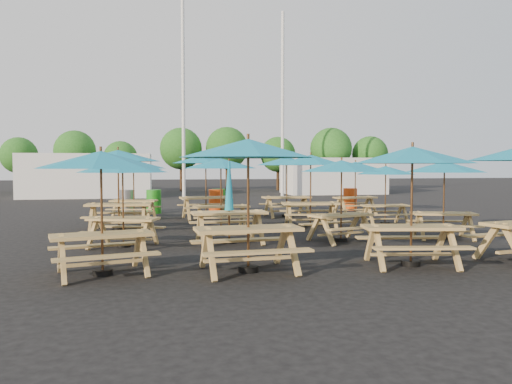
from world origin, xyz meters
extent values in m
plane|color=black|center=(0.00, 0.00, 0.00)|extent=(120.00, 120.00, 0.00)
cube|color=tan|center=(-4.37, -6.30, 0.75)|extent=(1.93, 1.13, 0.06)
cube|color=tan|center=(-4.21, -6.94, 0.45)|extent=(1.82, 0.69, 0.04)
cube|color=tan|center=(-4.53, -5.65, 0.45)|extent=(1.82, 0.69, 0.04)
cylinder|color=black|center=(-4.37, -6.30, 0.05)|extent=(0.36, 0.36, 0.10)
cylinder|color=brown|center=(-4.37, -6.30, 1.16)|extent=(0.04, 0.04, 2.32)
cone|color=#147CA3|center=(-4.37, -6.30, 2.14)|extent=(2.87, 2.87, 0.32)
cube|color=tan|center=(-4.23, -3.06, 0.70)|extent=(1.84, 1.19, 0.06)
cube|color=tan|center=(-4.43, -3.66, 0.43)|extent=(1.70, 0.78, 0.04)
cube|color=tan|center=(-4.03, -2.47, 0.43)|extent=(1.70, 0.78, 0.04)
cylinder|color=black|center=(-4.23, -3.06, 0.05)|extent=(0.34, 0.34, 0.10)
cylinder|color=brown|center=(-4.23, -3.06, 1.09)|extent=(0.04, 0.04, 2.19)
cone|color=#147CA3|center=(-4.23, -3.06, 2.02)|extent=(2.83, 2.83, 0.30)
cube|color=tan|center=(-4.61, 0.22, 0.82)|extent=(2.02, 0.86, 0.07)
cube|color=tan|center=(-4.64, -0.51, 0.50)|extent=(2.00, 0.36, 0.04)
cube|color=tan|center=(-4.58, 0.94, 0.50)|extent=(2.00, 0.36, 0.04)
cylinder|color=black|center=(-4.61, 0.22, 0.06)|extent=(0.40, 0.40, 0.11)
cylinder|color=brown|center=(-4.61, 0.22, 1.27)|extent=(0.05, 0.05, 2.54)
cone|color=#147CA3|center=(-4.61, 0.22, 2.34)|extent=(2.70, 2.70, 0.35)
cube|color=tan|center=(-4.33, 3.53, 0.71)|extent=(1.82, 1.03, 0.06)
cube|color=tan|center=(-4.47, 2.92, 0.43)|extent=(1.73, 0.61, 0.04)
cube|color=tan|center=(-4.19, 4.14, 0.43)|extent=(1.73, 0.61, 0.04)
cylinder|color=black|center=(-4.33, 3.53, 0.05)|extent=(0.34, 0.34, 0.10)
cylinder|color=brown|center=(-4.33, 3.53, 1.10)|extent=(0.04, 0.04, 2.19)
cone|color=#147CA3|center=(-4.33, 3.53, 2.02)|extent=(2.67, 2.67, 0.31)
cube|color=tan|center=(-1.66, -6.52, 0.82)|extent=(2.06, 0.94, 0.07)
cube|color=tan|center=(-1.60, -7.25, 0.50)|extent=(2.02, 0.44, 0.04)
cube|color=tan|center=(-1.72, -5.79, 0.50)|extent=(2.02, 0.44, 0.04)
cylinder|color=black|center=(-1.66, -6.52, 0.06)|extent=(0.40, 0.40, 0.11)
cylinder|color=brown|center=(-1.66, -6.52, 1.28)|extent=(0.05, 0.05, 2.56)
cone|color=#147CA3|center=(-1.66, -6.52, 2.36)|extent=(2.81, 2.81, 0.36)
cube|color=tan|center=(-1.55, -2.92, 0.80)|extent=(1.98, 0.85, 0.06)
cube|color=tan|center=(-1.51, -3.64, 0.49)|extent=(1.96, 0.37, 0.04)
cube|color=tan|center=(-1.58, -2.21, 0.49)|extent=(1.96, 0.37, 0.04)
cylinder|color=black|center=(-1.55, -2.92, 0.05)|extent=(0.39, 0.39, 0.11)
cylinder|color=brown|center=(-1.55, -2.92, 1.24)|extent=(0.05, 0.05, 2.48)
cone|color=#147CA3|center=(-1.55, -2.92, 1.67)|extent=(0.24, 0.24, 1.62)
cube|color=tan|center=(-1.43, -0.06, 0.74)|extent=(1.80, 0.74, 0.06)
cube|color=tan|center=(-1.44, -0.71, 0.45)|extent=(1.79, 0.29, 0.04)
cube|color=tan|center=(-1.41, 0.60, 0.45)|extent=(1.79, 0.29, 0.04)
cylinder|color=black|center=(-1.43, -0.06, 0.05)|extent=(0.36, 0.36, 0.10)
cylinder|color=brown|center=(-1.43, -0.06, 1.14)|extent=(0.04, 0.04, 2.28)
cone|color=#147CA3|center=(-1.43, -0.06, 2.11)|extent=(2.38, 2.38, 0.32)
cube|color=tan|center=(-1.62, 3.33, 0.80)|extent=(2.04, 1.01, 0.07)
cube|color=tan|center=(-1.52, 2.62, 0.49)|extent=(1.97, 0.52, 0.04)
cube|color=tan|center=(-1.71, 4.04, 0.49)|extent=(1.97, 0.52, 0.04)
cylinder|color=black|center=(-1.62, 3.33, 0.05)|extent=(0.39, 0.39, 0.11)
cylinder|color=brown|center=(-1.62, 3.33, 1.25)|extent=(0.05, 0.05, 2.50)
cone|color=#147CA3|center=(-1.62, 3.33, 2.30)|extent=(2.85, 2.85, 0.35)
cube|color=tan|center=(1.68, -6.56, 0.78)|extent=(2.00, 1.03, 0.06)
cube|color=tan|center=(1.57, -7.25, 0.48)|extent=(1.92, 0.56, 0.04)
cube|color=tan|center=(1.79, -5.87, 0.48)|extent=(1.92, 0.56, 0.04)
cylinder|color=black|center=(1.68, -6.56, 0.05)|extent=(0.38, 0.38, 0.11)
cylinder|color=brown|center=(1.68, -6.56, 1.22)|extent=(0.05, 0.05, 2.44)
cone|color=#147CA3|center=(1.68, -6.56, 2.24)|extent=(2.83, 2.83, 0.34)
cube|color=tan|center=(1.44, -3.19, 0.71)|extent=(1.84, 1.16, 0.06)
cube|color=tan|center=(1.63, -3.79, 0.43)|extent=(1.71, 0.75, 0.04)
cube|color=tan|center=(1.25, -2.59, 0.43)|extent=(1.71, 0.75, 0.04)
cylinder|color=black|center=(1.44, -3.19, 0.05)|extent=(0.34, 0.34, 0.10)
cylinder|color=brown|center=(1.44, -3.19, 1.10)|extent=(0.04, 0.04, 2.20)
cone|color=#147CA3|center=(1.44, -3.19, 2.03)|extent=(2.81, 2.81, 0.31)
cube|color=tan|center=(1.58, 0.08, 0.78)|extent=(1.96, 0.95, 0.06)
cube|color=tan|center=(1.50, -0.60, 0.47)|extent=(1.91, 0.48, 0.04)
cube|color=tan|center=(1.66, 0.77, 0.47)|extent=(1.91, 0.48, 0.04)
cylinder|color=black|center=(1.58, 0.08, 0.05)|extent=(0.38, 0.38, 0.10)
cylinder|color=brown|center=(1.58, 0.08, 1.21)|extent=(0.05, 0.05, 2.41)
cone|color=#147CA3|center=(1.58, 0.08, 2.22)|extent=(2.73, 2.73, 0.34)
cube|color=tan|center=(1.60, 3.41, 0.78)|extent=(1.92, 0.82, 0.06)
cube|color=tan|center=(1.64, 2.72, 0.47)|extent=(1.90, 0.35, 0.04)
cube|color=tan|center=(1.57, 4.10, 0.47)|extent=(1.90, 0.35, 0.04)
cylinder|color=black|center=(1.60, 3.41, 0.05)|extent=(0.38, 0.38, 0.10)
cylinder|color=brown|center=(1.60, 3.41, 1.20)|extent=(0.05, 0.05, 2.41)
cone|color=#147CA3|center=(1.60, 3.41, 2.22)|extent=(2.57, 2.57, 0.34)
cube|color=tan|center=(4.19, -5.91, 0.49)|extent=(1.98, 0.63, 0.04)
cube|color=tan|center=(4.42, -3.23, 0.70)|extent=(1.81, 1.09, 0.06)
cube|color=tan|center=(4.26, -3.83, 0.42)|extent=(1.70, 0.68, 0.04)
cube|color=tan|center=(4.59, -2.63, 0.42)|extent=(1.70, 0.68, 0.04)
cylinder|color=black|center=(4.42, -3.23, 0.05)|extent=(0.34, 0.34, 0.09)
cylinder|color=brown|center=(4.42, -3.23, 1.09)|extent=(0.04, 0.04, 2.17)
cone|color=#147CA3|center=(4.42, -3.23, 2.00)|extent=(2.71, 2.71, 0.30)
cube|color=tan|center=(4.29, 0.19, 0.66)|extent=(1.62, 0.69, 0.05)
cube|color=tan|center=(4.27, -0.40, 0.40)|extent=(1.61, 0.30, 0.04)
cube|color=tan|center=(4.32, 0.77, 0.40)|extent=(1.61, 0.30, 0.04)
cylinder|color=black|center=(4.29, 0.19, 0.04)|extent=(0.32, 0.32, 0.09)
cylinder|color=brown|center=(4.29, 0.19, 1.02)|extent=(0.04, 0.04, 2.04)
cone|color=#147CA3|center=(4.29, 0.19, 1.88)|extent=(2.17, 2.17, 0.28)
cube|color=tan|center=(4.59, 3.66, 0.71)|extent=(1.80, 0.87, 0.06)
cube|color=tan|center=(4.67, 3.03, 0.43)|extent=(1.75, 0.44, 0.04)
cube|color=tan|center=(4.52, 4.29, 0.43)|extent=(1.75, 0.44, 0.04)
cylinder|color=black|center=(4.59, 3.66, 0.05)|extent=(0.35, 0.35, 0.10)
cylinder|color=brown|center=(4.59, 3.66, 1.11)|extent=(0.04, 0.04, 2.21)
cone|color=#147CA3|center=(4.59, 3.66, 2.04)|extent=(2.50, 2.50, 0.31)
cylinder|color=gray|center=(-4.75, 6.12, 0.50)|extent=(0.62, 0.62, 1.00)
cylinder|color=#1F8B19|center=(-3.63, 5.83, 0.50)|extent=(0.62, 0.62, 1.00)
cylinder|color=#D4400C|center=(-0.97, 5.77, 0.50)|extent=(0.62, 0.62, 1.00)
cylinder|color=#1F8B19|center=(-0.83, 6.06, 0.50)|extent=(0.62, 0.62, 1.00)
cylinder|color=#D4400C|center=(5.17, 5.70, 0.50)|extent=(0.62, 0.62, 1.00)
cylinder|color=silver|center=(-2.00, 14.00, 6.00)|extent=(0.20, 0.20, 12.00)
cylinder|color=silver|center=(4.50, 16.00, 6.00)|extent=(0.20, 0.20, 12.00)
cube|color=silver|center=(-8.00, 18.00, 1.40)|extent=(8.00, 4.00, 2.80)
cube|color=silver|center=(9.00, 19.00, 1.30)|extent=(7.00, 4.00, 2.60)
cylinder|color=#382314|center=(-14.07, 25.25, 0.96)|extent=(0.24, 0.24, 1.92)
sphere|color=#1E5919|center=(-14.07, 25.25, 2.84)|extent=(2.80, 2.80, 2.80)
cylinder|color=#382314|center=(-9.74, 23.90, 1.07)|extent=(0.24, 0.24, 2.14)
sphere|color=#1E5919|center=(-9.74, 23.90, 3.16)|extent=(3.11, 3.11, 3.11)
cylinder|color=#382314|center=(-6.39, 23.65, 0.89)|extent=(0.24, 0.24, 1.78)
sphere|color=#1E5919|center=(-6.39, 23.65, 2.63)|extent=(2.59, 2.59, 2.59)
cylinder|color=#382314|center=(-1.75, 24.72, 1.16)|extent=(0.24, 0.24, 2.31)
sphere|color=#1E5919|center=(-1.75, 24.72, 3.41)|extent=(3.36, 3.36, 3.36)
cylinder|color=#382314|center=(1.90, 24.26, 1.17)|extent=(0.24, 0.24, 2.35)
sphere|color=#1E5919|center=(1.90, 24.26, 3.47)|extent=(3.41, 3.41, 3.41)
cylinder|color=#382314|center=(6.22, 24.67, 1.01)|extent=(0.24, 0.24, 2.02)
sphere|color=#1E5919|center=(6.22, 24.67, 2.98)|extent=(2.94, 2.94, 2.94)
cylinder|color=#382314|center=(10.23, 22.90, 1.16)|extent=(0.24, 0.24, 2.32)
sphere|color=#1E5919|center=(10.23, 22.90, 3.43)|extent=(3.38, 3.38, 3.38)
cylinder|color=#382314|center=(13.63, 22.92, 1.02)|extent=(0.24, 0.24, 2.03)
sphere|color=#1E5919|center=(13.63, 22.92, 3.00)|extent=(2.95, 2.95, 2.95)
camera|label=1|loc=(-3.27, -15.83, 2.02)|focal=35.00mm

